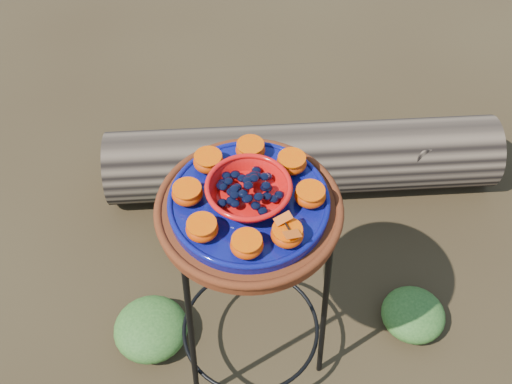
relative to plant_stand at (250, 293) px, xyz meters
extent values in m
plane|color=black|center=(0.00, 0.00, -0.35)|extent=(60.00, 60.00, 0.00)
cylinder|color=#401F0D|center=(0.00, 0.00, 0.37)|extent=(0.42, 0.42, 0.03)
cylinder|color=#000C43|center=(0.00, 0.00, 0.40)|extent=(0.36, 0.36, 0.02)
ellipsoid|color=#AC1600|center=(0.05, -0.13, 0.43)|extent=(0.07, 0.07, 0.04)
ellipsoid|color=#AC1600|center=(0.13, -0.04, 0.43)|extent=(0.07, 0.07, 0.04)
ellipsoid|color=#AC1600|center=(0.12, 0.07, 0.43)|extent=(0.07, 0.07, 0.04)
ellipsoid|color=#AC1600|center=(0.04, 0.13, 0.43)|extent=(0.07, 0.07, 0.04)
ellipsoid|color=#AC1600|center=(-0.07, 0.12, 0.43)|extent=(0.07, 0.07, 0.04)
ellipsoid|color=#AC1600|center=(-0.13, 0.04, 0.43)|extent=(0.07, 0.07, 0.04)
ellipsoid|color=#AC1600|center=(-0.12, -0.07, 0.43)|extent=(0.07, 0.07, 0.04)
ellipsoid|color=#AC1600|center=(-0.04, -0.13, 0.43)|extent=(0.07, 0.07, 0.04)
ellipsoid|color=#214818|center=(-0.29, 0.12, -0.29)|extent=(0.23, 0.23, 0.12)
ellipsoid|color=#214818|center=(0.53, -0.03, -0.30)|extent=(0.20, 0.20, 0.10)
ellipsoid|color=#214818|center=(-0.06, 0.48, -0.28)|extent=(0.29, 0.29, 0.15)
camera|label=1|loc=(-0.20, -0.88, 1.53)|focal=45.00mm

